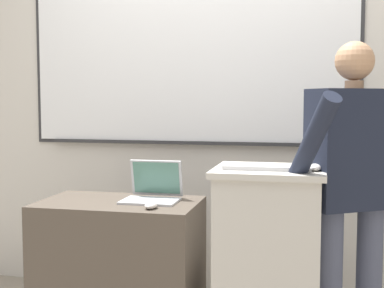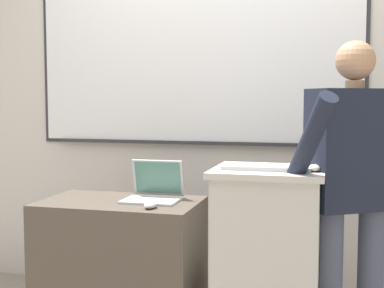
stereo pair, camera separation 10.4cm
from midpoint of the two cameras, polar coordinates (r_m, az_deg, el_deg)
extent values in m
cube|color=beige|center=(3.63, 2.16, 6.45)|extent=(6.40, 0.12, 2.86)
cube|color=#2D2D30|center=(3.61, -1.09, 8.27)|extent=(2.23, 0.02, 1.05)
cube|color=white|center=(3.61, -1.11, 8.28)|extent=(2.18, 0.02, 1.00)
cube|color=#2D2D30|center=(3.60, -1.15, 0.12)|extent=(1.96, 0.04, 0.02)
cube|color=#BCB7AD|center=(2.79, 7.04, -12.95)|extent=(0.50, 0.46, 0.95)
cube|color=#BCB7AD|center=(2.68, 7.15, -2.88)|extent=(0.55, 0.50, 0.03)
cube|color=#4C4238|center=(3.04, -8.69, -13.22)|extent=(0.86, 0.53, 0.77)
cylinder|color=#474C60|center=(2.82, 13.35, -14.61)|extent=(0.13, 0.13, 0.79)
cylinder|color=#474C60|center=(2.95, 17.37, -13.85)|extent=(0.13, 0.13, 0.79)
cube|color=black|center=(2.74, 15.72, -0.49)|extent=(0.48, 0.41, 0.59)
cylinder|color=tan|center=(2.73, 15.87, 6.10)|extent=(0.09, 0.09, 0.04)
sphere|color=tan|center=(2.74, 15.92, 8.52)|extent=(0.19, 0.19, 0.19)
cylinder|color=black|center=(2.44, 11.28, -0.23)|extent=(0.29, 0.39, 0.49)
cube|color=#B7BABF|center=(2.90, -5.54, -6.07)|extent=(0.30, 0.21, 0.01)
cube|color=#B7BABF|center=(3.00, -4.78, -3.63)|extent=(0.29, 0.06, 0.20)
cube|color=#4C7A6B|center=(2.99, -4.82, -3.61)|extent=(0.26, 0.04, 0.18)
cube|color=silver|center=(2.61, 6.92, -2.51)|extent=(0.43, 0.13, 0.02)
ellipsoid|color=silver|center=(2.73, -5.50, -6.53)|extent=(0.06, 0.10, 0.03)
ellipsoid|color=silver|center=(2.61, 11.93, -2.44)|extent=(0.06, 0.10, 0.03)
camera|label=1|loc=(0.05, -91.07, -0.09)|focal=50.00mm
camera|label=2|loc=(0.05, 88.93, 0.09)|focal=50.00mm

